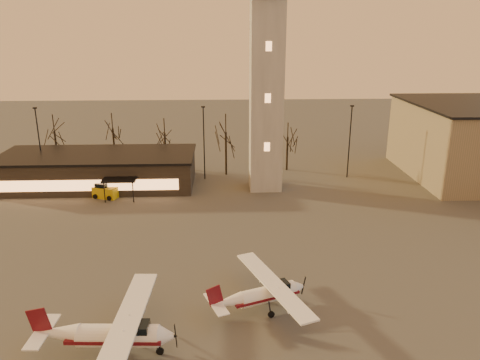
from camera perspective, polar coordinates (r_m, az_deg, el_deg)
The scene contains 8 objects.
ground at distance 34.93m, azimuth 7.73°, elevation -17.05°, with size 220.00×220.00×0.00m, color #3D3B38.
control_tower at distance 58.48m, azimuth 3.30°, elevation 14.40°, with size 6.80×6.80×32.60m.
terminal at distance 64.76m, azimuth -16.88°, elevation 1.24°, with size 25.40×12.20×4.30m.
light_poles at distance 61.18m, azimuth 3.49°, elevation 4.20°, with size 58.50×12.25×10.14m.
tree_row at distance 69.17m, azimuth -9.04°, elevation 6.08°, with size 37.20×9.20×8.80m.
cessna_front at distance 35.91m, azimuth 3.56°, elevation -13.95°, with size 8.42×10.24×2.89m.
cessna_rear at distance 32.29m, azimuth -14.30°, elevation -18.25°, with size 9.81×12.40×3.42m.
service_cart at distance 60.14m, azimuth -16.09°, elevation -1.40°, with size 3.33×2.67×1.88m.
Camera 1 is at (-5.65, -28.10, 19.97)m, focal length 35.00 mm.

